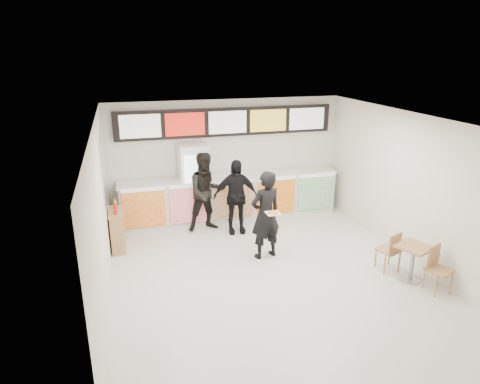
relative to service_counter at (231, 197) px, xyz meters
name	(u,v)px	position (x,y,z in m)	size (l,w,h in m)	color
floor	(271,276)	(0.00, -3.09, -0.57)	(7.00, 7.00, 0.00)	beige
ceiling	(275,121)	(0.00, -3.09, 2.43)	(7.00, 7.00, 0.00)	white
wall_back	(227,158)	(0.00, 0.41, 0.93)	(6.00, 6.00, 0.00)	silver
wall_left	(102,220)	(-3.00, -3.09, 0.93)	(7.00, 7.00, 0.00)	silver
wall_right	(414,189)	(3.00, -3.09, 0.93)	(7.00, 7.00, 0.00)	silver
service_counter	(231,197)	(0.00, 0.00, 0.00)	(5.56, 0.77, 1.14)	silver
menu_board	(227,122)	(0.00, 0.32, 1.88)	(5.50, 0.14, 0.70)	black
drinks_fridge	(194,184)	(-0.93, 0.02, 0.43)	(0.70, 0.67, 2.00)	white
mirror_panel	(104,167)	(-2.99, -0.64, 1.18)	(0.01, 2.00, 1.50)	#B2B7BF
customer_main	(265,215)	(0.15, -2.28, 0.37)	(0.68, 0.45, 1.88)	black
customer_left	(206,192)	(-0.74, -0.54, 0.38)	(0.93, 0.72, 1.90)	black
customer_mid	(236,197)	(-0.11, -0.88, 0.32)	(1.05, 0.44, 1.79)	black
pizza_slice	(273,213)	(0.15, -2.73, 0.58)	(0.36, 0.36, 0.02)	beige
cafe_table	(413,256)	(2.50, -3.95, -0.08)	(0.91, 1.47, 0.84)	#A9844D
condiment_ledge	(118,230)	(-2.82, -1.06, -0.12)	(0.32, 0.79, 1.05)	#A9844D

